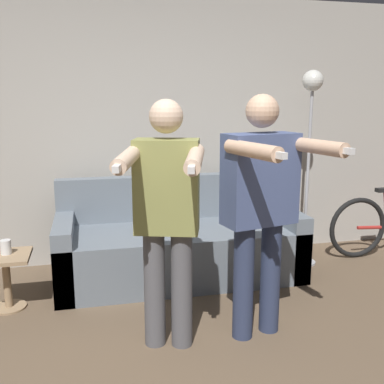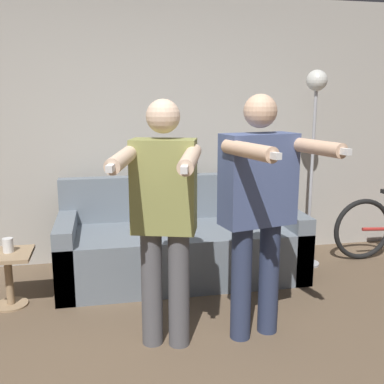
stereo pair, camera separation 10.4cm
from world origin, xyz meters
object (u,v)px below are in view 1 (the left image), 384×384
object	(u,v)px
person_right	(261,200)
cat	(178,167)
side_table	(6,271)
cup	(6,247)
couch	(179,245)
floor_lamp	(311,119)
person_left	(167,211)

from	to	relation	value
person_right	cat	size ratio (longest dim) A/B	3.99
person_right	side_table	bearing A→B (deg)	142.60
person_right	cup	bearing A→B (deg)	141.85
side_table	cup	xyz separation A→B (m)	(0.01, 0.02, 0.19)
cat	cup	size ratio (longest dim) A/B	3.70
couch	person_right	size ratio (longest dim) A/B	1.32
cup	cat	bearing A→B (deg)	23.93
cat	floor_lamp	size ratio (longest dim) A/B	0.22
person_left	side_table	size ratio (longest dim) A/B	3.69
person_right	cup	size ratio (longest dim) A/B	14.75
person_left	person_right	size ratio (longest dim) A/B	0.98
person_right	side_table	xyz separation A→B (m)	(-1.76, 0.82, -0.66)
floor_lamp	couch	bearing A→B (deg)	-178.65
cat	side_table	distance (m)	1.79
couch	person_right	bearing A→B (deg)	-74.72
person_left	person_right	xyz separation A→B (m)	(0.63, 0.00, 0.04)
cat	cup	world-z (taller)	cat
couch	person_right	world-z (taller)	person_right
cat	couch	bearing A→B (deg)	-100.62
person_left	side_table	xyz separation A→B (m)	(-1.13, 0.82, -0.62)
person_left	floor_lamp	xyz separation A→B (m)	(1.60, 1.21, 0.51)
side_table	person_left	bearing A→B (deg)	-36.08
cat	side_table	size ratio (longest dim) A/B	0.94
person_right	cat	world-z (taller)	person_right
floor_lamp	person_left	bearing A→B (deg)	-142.93
person_right	cat	bearing A→B (deg)	87.23
couch	cat	size ratio (longest dim) A/B	5.26
floor_lamp	cup	xyz separation A→B (m)	(-2.72, -0.36, -0.94)
cat	cup	distance (m)	1.71
couch	person_left	world-z (taller)	person_left
person_left	cup	world-z (taller)	person_left
couch	cup	bearing A→B (deg)	-167.17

